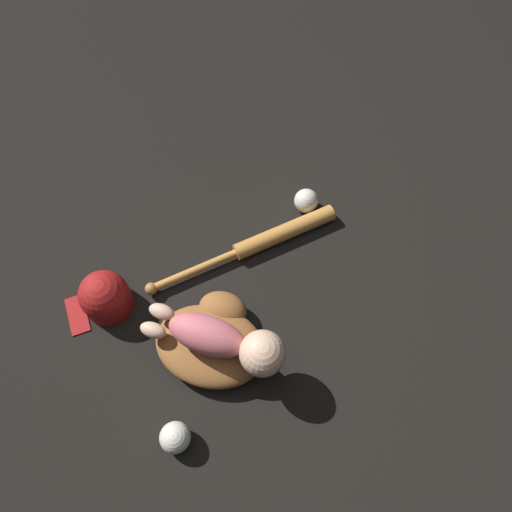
% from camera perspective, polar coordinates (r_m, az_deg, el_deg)
% --- Properties ---
extents(ground_plane, '(6.00, 6.00, 0.00)m').
position_cam_1_polar(ground_plane, '(1.37, -6.54, -8.85)').
color(ground_plane, black).
extents(baseball_glove, '(0.33, 0.30, 0.08)m').
position_cam_1_polar(baseball_glove, '(1.32, -5.00, -9.46)').
color(baseball_glove, '#935B2D').
rests_on(baseball_glove, ground).
extents(baby_figure, '(0.37, 0.15, 0.11)m').
position_cam_1_polar(baby_figure, '(1.22, -3.37, -9.72)').
color(baby_figure, '#D16670').
rests_on(baby_figure, baseball_glove).
extents(baseball_bat, '(0.37, 0.50, 0.05)m').
position_cam_1_polar(baseball_bat, '(1.45, 1.25, 1.88)').
color(baseball_bat, '#C6843D').
rests_on(baseball_bat, ground).
extents(baseball, '(0.07, 0.07, 0.07)m').
position_cam_1_polar(baseball, '(1.51, 5.75, 6.30)').
color(baseball, silver).
rests_on(baseball, ground).
extents(baseball_spare, '(0.08, 0.08, 0.08)m').
position_cam_1_polar(baseball_spare, '(1.28, -9.23, -19.79)').
color(baseball_spare, silver).
rests_on(baseball_spare, ground).
extents(baseball_cap, '(0.19, 0.19, 0.13)m').
position_cam_1_polar(baseball_cap, '(1.40, -16.92, -4.46)').
color(baseball_cap, maroon).
rests_on(baseball_cap, ground).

